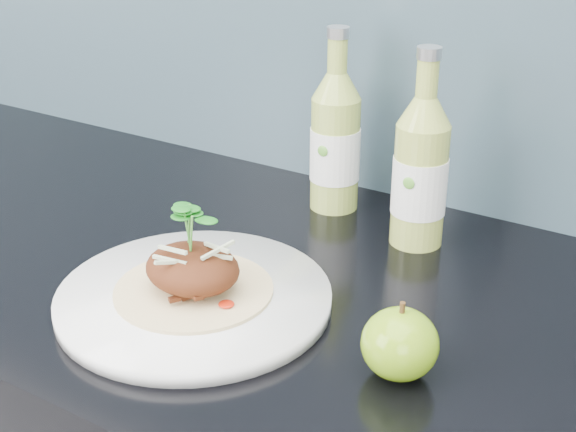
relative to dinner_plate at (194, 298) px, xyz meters
The scene contains 5 objects.
dinner_plate is the anchor object (origin of this frame).
pork_taco 0.04m from the dinner_plate, 97.13° to the right, with size 0.17×0.17×0.10m.
green_apple 0.24m from the dinner_plate, ahead, with size 0.08×0.08×0.08m.
cider_bottle_left 0.31m from the dinner_plate, 89.51° to the left, with size 0.09×0.09×0.24m.
cider_bottle_right 0.31m from the dinner_plate, 61.91° to the left, with size 0.09×0.09×0.24m.
Camera 1 is at (0.37, 1.03, 1.35)m, focal length 50.00 mm.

